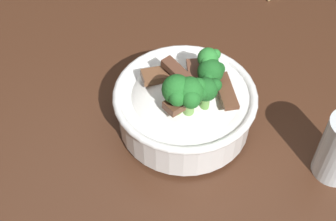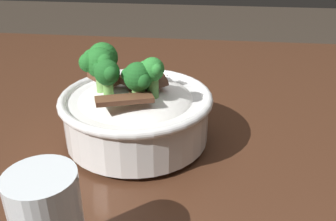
# 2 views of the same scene
# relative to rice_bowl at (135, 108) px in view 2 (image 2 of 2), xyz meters

# --- Properties ---
(dining_table) EXTENTS (1.33, 0.91, 0.78)m
(dining_table) POSITION_rel_rice_bowl_xyz_m (-0.02, -0.09, -0.16)
(dining_table) COLOR #472819
(dining_table) RESTS_ON ground
(rice_bowl) EXTENTS (0.21, 0.21, 0.14)m
(rice_bowl) POSITION_rel_rice_bowl_xyz_m (0.00, 0.00, 0.00)
(rice_bowl) COLOR white
(rice_bowl) RESTS_ON dining_table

